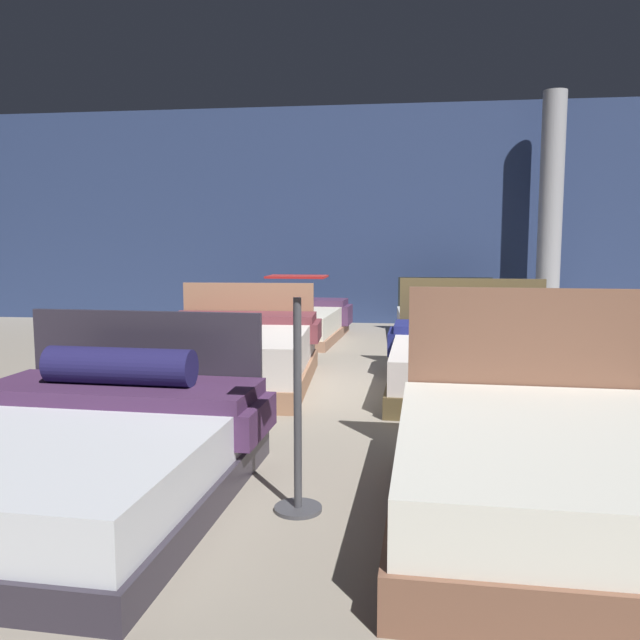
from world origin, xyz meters
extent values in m
cube|color=gray|center=(0.00, 0.00, -0.01)|extent=(18.00, 18.00, 0.02)
cube|color=navy|center=(0.00, 4.75, 1.75)|extent=(18.00, 0.06, 3.50)
cube|color=#302B36|center=(-1.19, -2.98, 0.08)|extent=(1.72, 2.06, 0.16)
cube|color=silver|center=(-1.19, -2.98, 0.28)|extent=(1.66, 2.00, 0.25)
cube|color=#302B36|center=(-1.15, -1.98, 0.45)|extent=(1.55, 0.10, 0.89)
cube|color=#482A4E|center=(-1.16, -2.32, 0.45)|extent=(1.64, 0.67, 0.09)
cube|color=#482A4E|center=(-0.33, -2.35, 0.31)|extent=(0.11, 0.61, 0.20)
cylinder|color=#1F1C4E|center=(-1.16, -2.34, 0.60)|extent=(0.91, 0.26, 0.22)
cube|color=brown|center=(1.22, -2.93, 0.11)|extent=(1.55, 1.97, 0.22)
cube|color=white|center=(1.22, -2.93, 0.35)|extent=(1.49, 1.91, 0.26)
cube|color=brown|center=(1.24, -1.97, 0.53)|extent=(1.41, 0.08, 1.06)
cube|color=#986C50|center=(-1.12, -0.12, 0.09)|extent=(1.63, 2.18, 0.18)
cube|color=silver|center=(-1.12, -0.12, 0.35)|extent=(1.57, 2.11, 0.34)
cube|color=#986C50|center=(-1.18, 0.92, 0.45)|extent=(1.42, 0.12, 0.89)
cube|color=brown|center=(-1.16, 0.60, 0.55)|extent=(1.52, 0.66, 0.08)
cube|color=brown|center=(-1.93, 0.56, 0.42)|extent=(0.11, 0.57, 0.19)
cube|color=brown|center=(-0.40, 0.65, 0.42)|extent=(0.11, 0.57, 0.19)
cube|color=brown|center=(1.16, -0.11, 0.09)|extent=(1.62, 2.17, 0.17)
cube|color=silver|center=(1.16, -0.11, 0.31)|extent=(1.56, 2.11, 0.27)
cube|color=brown|center=(1.19, 0.96, 0.48)|extent=(1.48, 0.07, 0.96)
cube|color=navy|center=(1.18, 0.62, 0.48)|extent=(1.56, 0.65, 0.08)
cube|color=navy|center=(0.39, 0.64, 0.33)|extent=(0.09, 0.61, 0.22)
cube|color=navy|center=(1.98, 0.60, 0.33)|extent=(0.09, 0.61, 0.22)
cylinder|color=olive|center=(1.18, 0.71, 0.61)|extent=(0.99, 0.23, 0.21)
cube|color=#946B53|center=(-1.19, 2.80, 0.07)|extent=(1.72, 2.10, 0.13)
cube|color=silver|center=(-1.19, 2.80, 0.27)|extent=(1.65, 2.03, 0.28)
cube|color=#492C4D|center=(-1.15, 3.52, 0.45)|extent=(1.61, 0.59, 0.09)
cube|color=#492C4D|center=(-1.97, 3.56, 0.27)|extent=(0.12, 0.51, 0.27)
cube|color=#492C4D|center=(-0.34, 3.47, 0.27)|extent=(0.12, 0.51, 0.27)
cube|color=black|center=(1.13, 2.78, 0.07)|extent=(1.57, 2.21, 0.14)
cube|color=silver|center=(1.13, 2.78, 0.26)|extent=(1.51, 2.14, 0.24)
cube|color=black|center=(1.08, 3.84, 0.41)|extent=(1.38, 0.11, 0.81)
cylinder|color=#160F47|center=(1.09, 3.53, 0.47)|extent=(0.80, 0.22, 0.18)
cylinder|color=#3F3F44|center=(0.00, -2.87, 0.01)|extent=(0.24, 0.24, 0.02)
cylinder|color=#3F3F44|center=(0.00, -2.87, 0.54)|extent=(0.04, 0.04, 1.07)
cube|color=#B21E1E|center=(0.00, -2.87, 1.17)|extent=(0.28, 0.20, 0.01)
cylinder|color=#99999E|center=(2.60, 4.14, 1.75)|extent=(0.34, 0.34, 3.50)
camera|label=1|loc=(0.52, -5.96, 1.34)|focal=36.64mm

